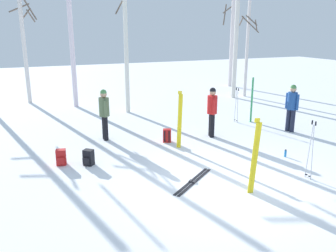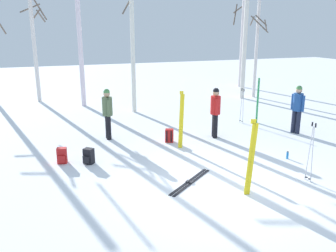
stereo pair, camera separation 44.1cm
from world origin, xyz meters
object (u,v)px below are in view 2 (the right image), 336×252
at_px(ski_pair_planted_2, 181,120).
at_px(birch_tree_6, 243,30).
at_px(birch_tree_1, 34,37).
at_px(backpack_2, 62,156).
at_px(ski_pair_planted_0, 258,101).
at_px(birch_tree_3, 132,32).
at_px(birch_tree_4, 246,19).
at_px(ski_poles_0, 311,150).
at_px(backpack_1, 169,136).
at_px(ski_pair_planted_1, 251,158).
at_px(person_0, 107,111).
at_px(birch_tree_5, 257,48).
at_px(person_1, 215,109).
at_px(ski_pair_lying_0, 190,182).
at_px(backpack_0, 89,156).
at_px(ski_poles_1, 242,105).
at_px(birch_tree_2, 79,30).
at_px(person_2, 297,106).
at_px(water_bottle_0, 287,155).

relative_size(ski_pair_planted_2, birch_tree_6, 0.27).
bearing_deg(birch_tree_1, backpack_2, -87.40).
bearing_deg(birch_tree_1, ski_pair_planted_0, -43.09).
bearing_deg(ski_pair_planted_0, birch_tree_3, 138.93).
bearing_deg(birch_tree_4, birch_tree_3, -169.89).
relative_size(ski_poles_0, backpack_2, 3.39).
bearing_deg(backpack_1, ski_poles_0, -62.46).
height_order(ski_pair_planted_1, birch_tree_1, birch_tree_1).
distance_m(person_0, birch_tree_5, 10.21).
height_order(person_1, birch_tree_4, birch_tree_4).
relative_size(person_1, ski_pair_lying_0, 1.13).
bearing_deg(ski_pair_planted_1, backpack_0, 134.58).
relative_size(person_1, ski_poles_0, 1.15).
xyz_separation_m(person_1, ski_pair_lying_0, (-2.28, -3.12, -0.97)).
xyz_separation_m(ski_poles_1, birch_tree_3, (-3.50, 3.32, 2.74)).
height_order(ski_poles_1, birch_tree_2, birch_tree_2).
bearing_deg(backpack_0, person_0, 65.32).
bearing_deg(ski_pair_planted_1, backpack_1, 94.70).
bearing_deg(person_2, backpack_1, 172.63).
height_order(ski_pair_planted_2, birch_tree_3, birch_tree_3).
bearing_deg(ski_pair_planted_0, ski_pair_planted_2, -155.99).
height_order(ski_poles_1, birch_tree_6, birch_tree_6).
xyz_separation_m(birch_tree_1, birch_tree_4, (10.18, -2.83, 0.85)).
height_order(birch_tree_2, birch_tree_3, birch_tree_2).
height_order(person_1, backpack_2, person_1).
relative_size(ski_pair_lying_0, birch_tree_1, 0.25).
distance_m(ski_pair_planted_0, ski_poles_0, 5.52).
xyz_separation_m(ski_poles_1, birch_tree_1, (-7.43, 7.26, 2.47)).
bearing_deg(ski_pair_lying_0, ski_pair_planted_0, 41.85).
bearing_deg(birch_tree_2, birch_tree_3, -47.23).
bearing_deg(birch_tree_1, ski_pair_planted_1, -71.62).
height_order(ski_pair_planted_2, backpack_2, ski_pair_planted_2).
relative_size(person_0, water_bottle_0, 7.71).
relative_size(backpack_1, water_bottle_0, 1.98).
relative_size(person_1, birch_tree_5, 0.34).
height_order(backpack_0, birch_tree_1, birch_tree_1).
distance_m(ski_pair_lying_0, ski_poles_0, 3.01).
height_order(ski_pair_lying_0, water_bottle_0, water_bottle_0).
relative_size(person_2, birch_tree_1, 0.28).
bearing_deg(ski_poles_0, birch_tree_1, 115.50).
distance_m(ski_pair_lying_0, birch_tree_6, 15.54).
relative_size(person_0, backpack_2, 3.90).
height_order(backpack_2, birch_tree_5, birch_tree_5).
bearing_deg(birch_tree_1, ski_poles_0, -64.50).
xyz_separation_m(ski_pair_planted_1, ski_pair_lying_0, (-0.98, 1.07, -0.87)).
bearing_deg(backpack_2, ski_pair_planted_2, 0.78).
bearing_deg(birch_tree_4, backpack_1, -137.67).
height_order(ski_poles_0, birch_tree_2, birch_tree_2).
height_order(backpack_0, backpack_1, same).
bearing_deg(water_bottle_0, birch_tree_1, 120.31).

